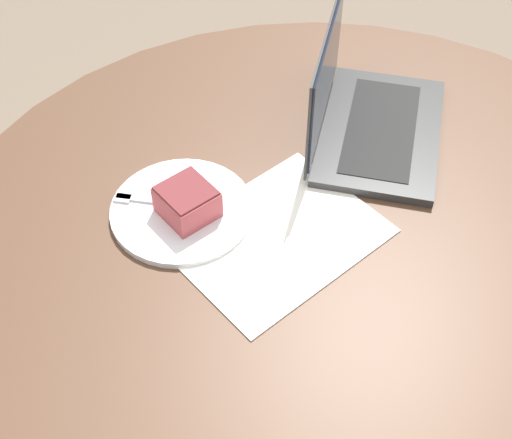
# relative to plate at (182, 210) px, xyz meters

# --- Properties ---
(dining_table) EXTENTS (1.37, 1.37, 0.72)m
(dining_table) POSITION_rel_plate_xyz_m (-0.11, 0.25, -0.10)
(dining_table) COLOR #4C3323
(dining_table) RESTS_ON ground_plane
(paper_document) EXTENTS (0.34, 0.27, 0.00)m
(paper_document) POSITION_rel_plate_xyz_m (-0.08, 0.15, -0.00)
(paper_document) COLOR white
(paper_document) RESTS_ON dining_table
(plate) EXTENTS (0.24, 0.24, 0.01)m
(plate) POSITION_rel_plate_xyz_m (0.00, 0.00, 0.00)
(plate) COLOR silver
(plate) RESTS_ON dining_table
(cake_slice) EXTENTS (0.09, 0.09, 0.06)m
(cake_slice) POSITION_rel_plate_xyz_m (-0.00, 0.02, 0.03)
(cake_slice) COLOR #B74C51
(cake_slice) RESTS_ON plate
(fork) EXTENTS (0.12, 0.15, 0.00)m
(fork) POSITION_rel_plate_xyz_m (0.02, -0.04, 0.01)
(fork) COLOR silver
(fork) RESTS_ON plate
(laptop) EXTENTS (0.41, 0.37, 0.22)m
(laptop) POSITION_rel_plate_xyz_m (-0.38, 0.09, 0.03)
(laptop) COLOR #2D2D2D
(laptop) RESTS_ON dining_table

